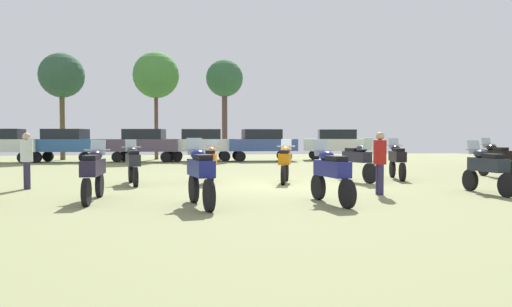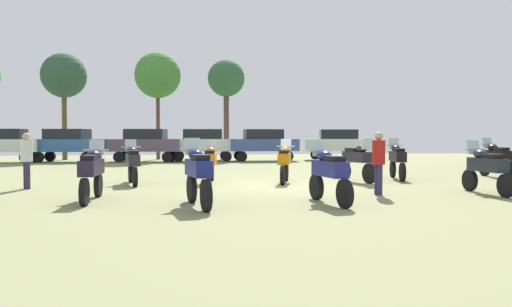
# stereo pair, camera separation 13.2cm
# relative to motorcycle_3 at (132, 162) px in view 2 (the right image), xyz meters

# --- Properties ---
(ground_plane) EXTENTS (44.00, 52.00, 0.02)m
(ground_plane) POSITION_rel_motorcycle_3_xyz_m (4.69, -0.75, -0.72)
(ground_plane) COLOR #818557
(motorcycle_3) EXTENTS (0.72, 2.18, 1.45)m
(motorcycle_3) POSITION_rel_motorcycle_3_xyz_m (0.00, 0.00, 0.00)
(motorcycle_3) COLOR black
(motorcycle_3) RESTS_ON ground
(motorcycle_5) EXTENTS (0.76, 2.10, 1.51)m
(motorcycle_5) POSITION_rel_motorcycle_3_xyz_m (7.47, -0.20, 0.02)
(motorcycle_5) COLOR black
(motorcycle_5) RESTS_ON ground
(motorcycle_6) EXTENTS (0.63, 2.24, 1.45)m
(motorcycle_6) POSITION_rel_motorcycle_3_xyz_m (2.51, 0.14, 0.00)
(motorcycle_6) COLOR black
(motorcycle_6) RESTS_ON ground
(motorcycle_7) EXTENTS (0.62, 2.27, 1.46)m
(motorcycle_7) POSITION_rel_motorcycle_3_xyz_m (-0.51, -4.00, 0.01)
(motorcycle_7) COLOR black
(motorcycle_7) RESTS_ON ground
(motorcycle_8) EXTENTS (0.66, 2.11, 1.46)m
(motorcycle_8) POSITION_rel_motorcycle_3_xyz_m (4.96, -5.23, 0.00)
(motorcycle_8) COLOR black
(motorcycle_8) RESTS_ON ground
(motorcycle_9) EXTENTS (0.80, 2.04, 1.46)m
(motorcycle_9) POSITION_rel_motorcycle_3_xyz_m (4.96, -0.18, 0.00)
(motorcycle_9) COLOR black
(motorcycle_9) RESTS_ON ground
(motorcycle_10) EXTENTS (0.62, 2.30, 1.50)m
(motorcycle_10) POSITION_rel_motorcycle_3_xyz_m (13.28, 0.67, 0.03)
(motorcycle_10) COLOR black
(motorcycle_10) RESTS_ON ground
(motorcycle_11) EXTENTS (0.76, 2.25, 1.48)m
(motorcycle_11) POSITION_rel_motorcycle_3_xyz_m (9.25, 0.51, 0.02)
(motorcycle_11) COLOR black
(motorcycle_11) RESTS_ON ground
(motorcycle_12) EXTENTS (0.62, 2.15, 1.44)m
(motorcycle_12) POSITION_rel_motorcycle_3_xyz_m (9.69, -4.03, -0.01)
(motorcycle_12) COLOR black
(motorcycle_12) RESTS_ON ground
(motorcycle_13) EXTENTS (0.70, 2.13, 1.51)m
(motorcycle_13) POSITION_rel_motorcycle_3_xyz_m (1.97, -5.29, 0.03)
(motorcycle_13) COLOR black
(motorcycle_13) RESTS_ON ground
(car_1) EXTENTS (4.57, 2.62, 2.00)m
(car_1) POSITION_rel_motorcycle_3_xyz_m (11.60, 14.48, 0.46)
(car_1) COLOR black
(car_1) RESTS_ON ground
(car_2) EXTENTS (4.54, 2.48, 2.00)m
(car_2) POSITION_rel_motorcycle_3_xyz_m (-0.73, 14.21, 0.46)
(car_2) COLOR black
(car_2) RESTS_ON ground
(car_3) EXTENTS (4.58, 2.65, 2.00)m
(car_3) POSITION_rel_motorcycle_3_xyz_m (-5.38, 14.46, 0.46)
(car_3) COLOR black
(car_3) RESTS_ON ground
(car_4) EXTENTS (4.32, 1.84, 2.00)m
(car_4) POSITION_rel_motorcycle_3_xyz_m (-9.06, 14.53, 0.46)
(car_4) COLOR black
(car_4) RESTS_ON ground
(car_5) EXTENTS (4.33, 1.86, 2.00)m
(car_5) POSITION_rel_motorcycle_3_xyz_m (2.72, 14.29, 0.46)
(car_5) COLOR black
(car_5) RESTS_ON ground
(car_6) EXTENTS (4.34, 1.89, 2.00)m
(car_6) POSITION_rel_motorcycle_3_xyz_m (6.55, 14.14, 0.46)
(car_6) COLOR black
(car_6) RESTS_ON ground
(person_1) EXTENTS (0.47, 0.47, 1.65)m
(person_1) POSITION_rel_motorcycle_3_xyz_m (-2.93, -0.96, 0.25)
(person_1) COLOR #2D2645
(person_1) RESTS_ON ground
(person_2) EXTENTS (0.35, 0.35, 1.66)m
(person_2) POSITION_rel_motorcycle_3_xyz_m (6.73, -3.82, 0.26)
(person_2) COLOR #2C274F
(person_2) RESTS_ON ground
(tree_1) EXTENTS (3.08, 3.08, 7.21)m
(tree_1) POSITION_rel_motorcycle_3_xyz_m (-0.16, 17.15, 4.93)
(tree_1) COLOR brown
(tree_1) RESTS_ON ground
(tree_3) EXTENTS (2.58, 2.58, 6.91)m
(tree_3) POSITION_rel_motorcycle_3_xyz_m (4.51, 17.73, 4.78)
(tree_3) COLOR brown
(tree_3) RESTS_ON ground
(tree_5) EXTENTS (2.93, 2.93, 7.04)m
(tree_5) POSITION_rel_motorcycle_3_xyz_m (-6.25, 17.42, 4.80)
(tree_5) COLOR brown
(tree_5) RESTS_ON ground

